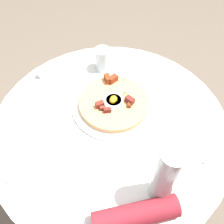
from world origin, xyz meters
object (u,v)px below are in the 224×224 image
at_px(dining_table, 110,146).
at_px(breakfast_pizza, 114,102).
at_px(salt_shaker, 41,73).
at_px(water_glass, 103,59).
at_px(bread_plate, 21,160).
at_px(fork, 201,141).
at_px(pizza_plate, 114,105).
at_px(water_bottle, 166,176).
at_px(knife, 191,140).

xyz_separation_m(dining_table, breakfast_pizza, (0.04, 0.08, 0.19)).
bearing_deg(salt_shaker, dining_table, -55.66).
bearing_deg(breakfast_pizza, water_glass, 86.55).
xyz_separation_m(bread_plate, salt_shaker, (0.11, 0.39, 0.02)).
relative_size(dining_table, fork, 5.10).
xyz_separation_m(pizza_plate, water_glass, (0.01, 0.23, 0.05)).
xyz_separation_m(water_glass, water_bottle, (0.03, -0.61, 0.08)).
height_order(bread_plate, water_glass, water_glass).
bearing_deg(salt_shaker, water_bottle, -63.93).
height_order(dining_table, salt_shaker, salt_shaker).
relative_size(fork, water_glass, 1.74).
bearing_deg(dining_table, water_glass, 80.53).
xyz_separation_m(dining_table, water_bottle, (0.08, -0.30, 0.30)).
xyz_separation_m(dining_table, pizza_plate, (0.04, 0.08, 0.17)).
distance_m(pizza_plate, fork, 0.36).
height_order(pizza_plate, fork, pizza_plate).
height_order(dining_table, water_bottle, water_bottle).
relative_size(pizza_plate, bread_plate, 1.91).
xyz_separation_m(dining_table, salt_shaker, (-0.22, 0.33, 0.19)).
bearing_deg(dining_table, bread_plate, -169.63).
distance_m(dining_table, knife, 0.35).
height_order(water_glass, salt_shaker, water_glass).
relative_size(pizza_plate, knife, 1.88).
height_order(pizza_plate, water_bottle, water_bottle).
height_order(pizza_plate, water_glass, water_glass).
bearing_deg(pizza_plate, knife, -45.63).
relative_size(breakfast_pizza, bread_plate, 1.57).
relative_size(fork, water_bottle, 0.68).
xyz_separation_m(water_glass, salt_shaker, (-0.28, 0.02, -0.03)).
xyz_separation_m(breakfast_pizza, salt_shaker, (-0.26, 0.24, -0.00)).
xyz_separation_m(fork, water_bottle, (-0.22, -0.13, 0.13)).
distance_m(pizza_plate, bread_plate, 0.40).
height_order(pizza_plate, bread_plate, pizza_plate).
height_order(pizza_plate, salt_shaker, salt_shaker).
relative_size(knife, salt_shaker, 3.80).
relative_size(water_bottle, salt_shaker, 5.60).
xyz_separation_m(breakfast_pizza, bread_plate, (-0.38, -0.15, -0.02)).
bearing_deg(bread_plate, knife, -8.36).
bearing_deg(pizza_plate, water_glass, 86.55).
distance_m(pizza_plate, breakfast_pizza, 0.02).
bearing_deg(water_glass, pizza_plate, -93.45).
bearing_deg(fork, dining_table, 81.68).
bearing_deg(water_glass, bread_plate, -136.35).
xyz_separation_m(dining_table, bread_plate, (-0.34, -0.06, 0.17)).
bearing_deg(knife, breakfast_pizza, 64.34).
bearing_deg(pizza_plate, bread_plate, -158.98).
bearing_deg(breakfast_pizza, pizza_plate, -94.47).
height_order(breakfast_pizza, fork, breakfast_pizza).
height_order(water_glass, water_bottle, water_bottle).
bearing_deg(water_bottle, breakfast_pizza, 96.48).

